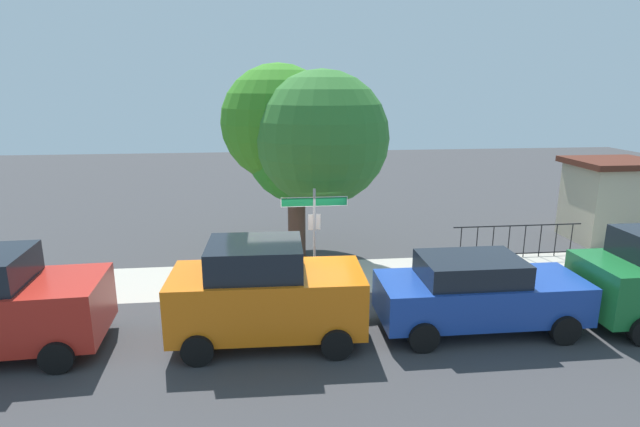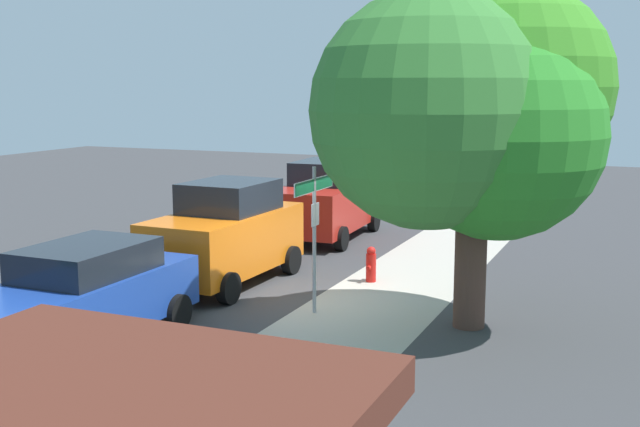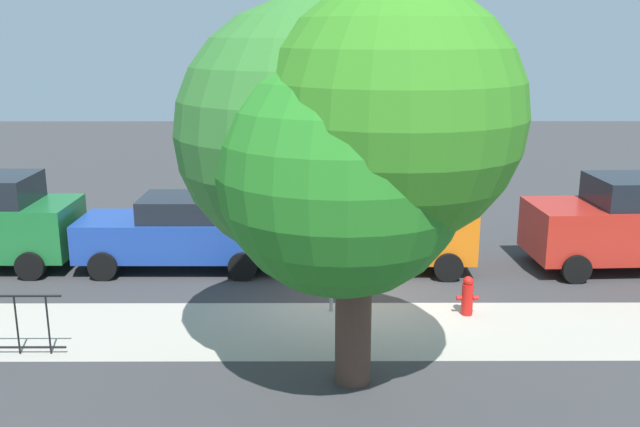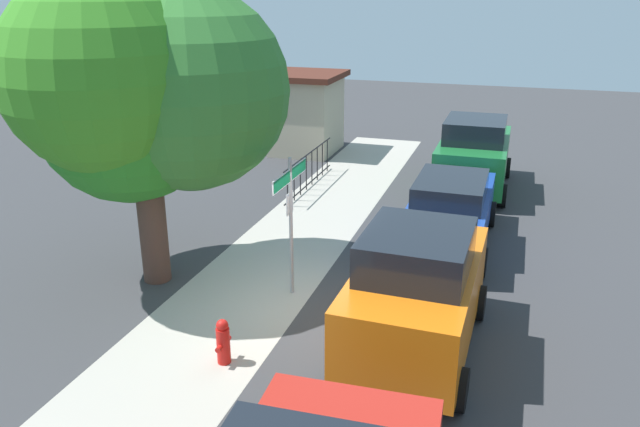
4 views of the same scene
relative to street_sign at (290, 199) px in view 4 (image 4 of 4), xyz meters
The scene contains 10 objects.
ground_plane 2.05m from the street_sign, 137.36° to the right, with size 60.00×60.00×0.00m, color #38383A.
sidewalk_strip 2.67m from the street_sign, 29.88° to the left, with size 24.00×2.60×0.00m, color #AAA397.
street_sign is the anchor object (origin of this frame).
shade_tree 3.48m from the street_sign, 91.95° to the left, with size 5.02×4.86×6.02m.
car_orange 3.08m from the street_sign, 116.15° to the right, with size 4.07×2.12×2.20m.
car_blue 4.45m from the street_sign, 38.02° to the right, with size 4.53×1.95×1.70m.
car_green 8.54m from the street_sign, 19.17° to the right, with size 4.35×2.14×2.16m.
iron_fence 7.06m from the street_sign, 15.92° to the left, with size 4.22×0.04×1.07m.
utility_shed 11.30m from the street_sign, 17.52° to the left, with size 2.86×2.50×2.86m.
fire_hydrant 3.07m from the street_sign, behind, with size 0.42×0.22×0.78m.
Camera 4 is at (-9.90, -3.51, 5.71)m, focal length 34.82 mm.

